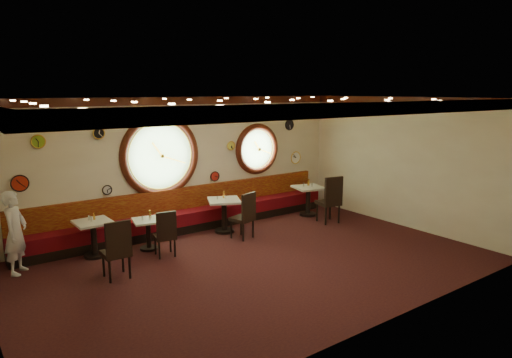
# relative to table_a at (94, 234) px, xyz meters

# --- Properties ---
(floor) EXTENTS (9.00, 6.00, 0.00)m
(floor) POSITION_rel_table_a_xyz_m (2.46, -2.22, -0.48)
(floor) COLOR black
(floor) RESTS_ON ground
(ceiling) EXTENTS (9.00, 6.00, 0.02)m
(ceiling) POSITION_rel_table_a_xyz_m (2.46, -2.22, 2.72)
(ceiling) COLOR #AF7B31
(ceiling) RESTS_ON wall_back
(wall_back) EXTENTS (9.00, 0.02, 3.20)m
(wall_back) POSITION_rel_table_a_xyz_m (2.46, 0.78, 1.12)
(wall_back) COLOR beige
(wall_back) RESTS_ON floor
(wall_front) EXTENTS (9.00, 0.02, 3.20)m
(wall_front) POSITION_rel_table_a_xyz_m (2.46, -5.22, 1.12)
(wall_front) COLOR beige
(wall_front) RESTS_ON floor
(wall_right) EXTENTS (0.02, 6.00, 3.20)m
(wall_right) POSITION_rel_table_a_xyz_m (6.96, -2.22, 1.12)
(wall_right) COLOR beige
(wall_right) RESTS_ON floor
(molding_back) EXTENTS (9.00, 0.10, 0.18)m
(molding_back) POSITION_rel_table_a_xyz_m (2.46, 0.73, 2.63)
(molding_back) COLOR #3A130A
(molding_back) RESTS_ON wall_back
(molding_front) EXTENTS (9.00, 0.10, 0.18)m
(molding_front) POSITION_rel_table_a_xyz_m (2.46, -5.17, 2.63)
(molding_front) COLOR #3A130A
(molding_front) RESTS_ON wall_back
(molding_right) EXTENTS (0.10, 6.00, 0.18)m
(molding_right) POSITION_rel_table_a_xyz_m (6.91, -2.22, 2.63)
(molding_right) COLOR #3A130A
(molding_right) RESTS_ON wall_back
(banquette_base) EXTENTS (8.00, 0.55, 0.20)m
(banquette_base) POSITION_rel_table_a_xyz_m (2.46, 0.50, -0.38)
(banquette_base) COLOR black
(banquette_base) RESTS_ON floor
(banquette_seat) EXTENTS (8.00, 0.55, 0.30)m
(banquette_seat) POSITION_rel_table_a_xyz_m (2.46, 0.50, -0.13)
(banquette_seat) COLOR #560710
(banquette_seat) RESTS_ON banquette_base
(banquette_back) EXTENTS (8.00, 0.10, 0.55)m
(banquette_back) POSITION_rel_table_a_xyz_m (2.46, 0.72, 0.27)
(banquette_back) COLOR #640807
(banquette_back) RESTS_ON wall_back
(porthole_left_glass) EXTENTS (1.66, 0.02, 1.66)m
(porthole_left_glass) POSITION_rel_table_a_xyz_m (1.86, 0.77, 1.37)
(porthole_left_glass) COLOR #7DAC67
(porthole_left_glass) RESTS_ON wall_back
(porthole_left_frame) EXTENTS (1.98, 0.18, 1.98)m
(porthole_left_frame) POSITION_rel_table_a_xyz_m (1.86, 0.76, 1.37)
(porthole_left_frame) COLOR #3A130A
(porthole_left_frame) RESTS_ON wall_back
(porthole_left_ring) EXTENTS (1.61, 0.03, 1.61)m
(porthole_left_ring) POSITION_rel_table_a_xyz_m (1.86, 0.73, 1.37)
(porthole_left_ring) COLOR gold
(porthole_left_ring) RESTS_ON wall_back
(porthole_right_glass) EXTENTS (1.10, 0.02, 1.10)m
(porthole_right_glass) POSITION_rel_table_a_xyz_m (4.66, 0.77, 1.32)
(porthole_right_glass) COLOR #7DAC67
(porthole_right_glass) RESTS_ON wall_back
(porthole_right_frame) EXTENTS (1.38, 0.18, 1.38)m
(porthole_right_frame) POSITION_rel_table_a_xyz_m (4.66, 0.76, 1.32)
(porthole_right_frame) COLOR #3A130A
(porthole_right_frame) RESTS_ON wall_back
(porthole_right_ring) EXTENTS (1.09, 0.03, 1.09)m
(porthole_right_ring) POSITION_rel_table_a_xyz_m (4.66, 0.73, 1.32)
(porthole_right_ring) COLOR gold
(porthole_right_ring) RESTS_ON wall_back
(wall_clock_0) EXTENTS (0.22, 0.03, 0.22)m
(wall_clock_0) POSITION_rel_table_a_xyz_m (3.81, 0.74, 1.47)
(wall_clock_0) COLOR #EDE64F
(wall_clock_0) RESTS_ON wall_back
(wall_clock_1) EXTENTS (0.28, 0.03, 0.28)m
(wall_clock_1) POSITION_rel_table_a_xyz_m (5.76, 0.74, 1.92)
(wall_clock_1) COLOR black
(wall_clock_1) RESTS_ON wall_back
(wall_clock_2) EXTENTS (0.20, 0.03, 0.20)m
(wall_clock_2) POSITION_rel_table_a_xyz_m (0.56, 0.74, 0.72)
(wall_clock_2) COLOR silver
(wall_clock_2) RESTS_ON wall_back
(wall_clock_3) EXTENTS (0.24, 0.03, 0.24)m
(wall_clock_3) POSITION_rel_table_a_xyz_m (0.46, 0.74, 1.97)
(wall_clock_3) COLOR black
(wall_clock_3) RESTS_ON wall_back
(wall_clock_4) EXTENTS (0.24, 0.03, 0.24)m
(wall_clock_4) POSITION_rel_table_a_xyz_m (3.31, 0.74, 0.72)
(wall_clock_4) COLOR red
(wall_clock_4) RESTS_ON wall_back
(wall_clock_5) EXTENTS (0.26, 0.03, 0.26)m
(wall_clock_5) POSITION_rel_table_a_xyz_m (-0.74, 0.74, 1.87)
(wall_clock_5) COLOR #7DAD22
(wall_clock_5) RESTS_ON wall_back
(wall_clock_6) EXTENTS (0.32, 0.03, 0.32)m
(wall_clock_6) POSITION_rel_table_a_xyz_m (-1.14, 0.74, 1.07)
(wall_clock_6) COLOR red
(wall_clock_6) RESTS_ON wall_back
(wall_clock_7) EXTENTS (0.34, 0.03, 0.34)m
(wall_clock_7) POSITION_rel_table_a_xyz_m (6.01, 0.74, 0.97)
(wall_clock_7) COLOR white
(wall_clock_7) RESTS_ON wall_back
(table_a) EXTENTS (0.70, 0.70, 0.76)m
(table_a) POSITION_rel_table_a_xyz_m (0.00, 0.00, 0.00)
(table_a) COLOR black
(table_a) RESTS_ON floor
(table_b) EXTENTS (0.71, 0.71, 0.66)m
(table_b) POSITION_rel_table_a_xyz_m (1.07, -0.24, -0.06)
(table_b) COLOR black
(table_b) RESTS_ON floor
(table_c) EXTENTS (0.97, 0.97, 0.81)m
(table_c) POSITION_rel_table_a_xyz_m (3.03, -0.14, 0.03)
(table_c) COLOR black
(table_c) RESTS_ON floor
(table_d) EXTENTS (0.88, 0.88, 0.80)m
(table_d) POSITION_rel_table_a_xyz_m (5.68, -0.20, 0.03)
(table_d) COLOR black
(table_d) RESTS_ON floor
(chair_a) EXTENTS (0.46, 0.46, 0.68)m
(chair_a) POSITION_rel_table_a_xyz_m (0.01, -1.40, 0.15)
(chair_a) COLOR black
(chair_a) RESTS_ON floor
(chair_b) EXTENTS (0.47, 0.47, 0.60)m
(chair_b) POSITION_rel_table_a_xyz_m (1.18, -0.87, 0.08)
(chair_b) COLOR black
(chair_b) RESTS_ON floor
(chair_c) EXTENTS (0.56, 0.56, 0.67)m
(chair_c) POSITION_rel_table_a_xyz_m (3.16, -0.85, 0.14)
(chair_c) COLOR black
(chair_c) RESTS_ON floor
(chair_d) EXTENTS (0.60, 0.60, 0.76)m
(chair_d) POSITION_rel_table_a_xyz_m (5.63, -1.10, 0.22)
(chair_d) COLOR black
(chair_d) RESTS_ON floor
(condiment_a_salt) EXTENTS (0.04, 0.04, 0.10)m
(condiment_a_salt) POSITION_rel_table_a_xyz_m (-0.04, 0.10, 0.33)
(condiment_a_salt) COLOR silver
(condiment_a_salt) RESTS_ON table_a
(condiment_b_salt) EXTENTS (0.03, 0.03, 0.10)m
(condiment_b_salt) POSITION_rel_table_a_xyz_m (0.96, -0.22, 0.24)
(condiment_b_salt) COLOR silver
(condiment_b_salt) RESTS_ON table_b
(condiment_c_salt) EXTENTS (0.03, 0.03, 0.09)m
(condiment_c_salt) POSITION_rel_table_a_xyz_m (2.91, -0.05, 0.37)
(condiment_c_salt) COLOR #B9B9BD
(condiment_c_salt) RESTS_ON table_c
(condiment_d_salt) EXTENTS (0.04, 0.04, 0.10)m
(condiment_d_salt) POSITION_rel_table_a_xyz_m (5.57, -0.13, 0.37)
(condiment_d_salt) COLOR silver
(condiment_d_salt) RESTS_ON table_d
(condiment_a_pepper) EXTENTS (0.04, 0.04, 0.11)m
(condiment_a_pepper) POSITION_rel_table_a_xyz_m (-0.03, -0.00, 0.33)
(condiment_a_pepper) COLOR silver
(condiment_a_pepper) RESTS_ON table_a
(condiment_b_pepper) EXTENTS (0.04, 0.04, 0.10)m
(condiment_b_pepper) POSITION_rel_table_a_xyz_m (1.09, -0.31, 0.24)
(condiment_b_pepper) COLOR silver
(condiment_b_pepper) RESTS_ON table_b
(condiment_c_pepper) EXTENTS (0.03, 0.03, 0.09)m
(condiment_c_pepper) POSITION_rel_table_a_xyz_m (3.07, -0.14, 0.37)
(condiment_c_pepper) COLOR silver
(condiment_c_pepper) RESTS_ON table_c
(condiment_d_pepper) EXTENTS (0.03, 0.03, 0.09)m
(condiment_d_pepper) POSITION_rel_table_a_xyz_m (5.76, -0.25, 0.37)
(condiment_d_pepper) COLOR silver
(condiment_d_pepper) RESTS_ON table_d
(condiment_a_bottle) EXTENTS (0.04, 0.04, 0.14)m
(condiment_a_bottle) POSITION_rel_table_a_xyz_m (0.06, 0.09, 0.35)
(condiment_a_bottle) COLOR gold
(condiment_a_bottle) RESTS_ON table_a
(condiment_b_bottle) EXTENTS (0.06, 0.06, 0.18)m
(condiment_b_bottle) POSITION_rel_table_a_xyz_m (1.15, -0.18, 0.28)
(condiment_b_bottle) COLOR #C7852F
(condiment_b_bottle) RESTS_ON table_b
(condiment_c_bottle) EXTENTS (0.06, 0.06, 0.18)m
(condiment_c_bottle) POSITION_rel_table_a_xyz_m (3.10, -0.02, 0.42)
(condiment_c_bottle) COLOR #CA812F
(condiment_c_bottle) RESTS_ON table_c
(condiment_d_bottle) EXTENTS (0.06, 0.06, 0.18)m
(condiment_d_bottle) POSITION_rel_table_a_xyz_m (5.78, -0.09, 0.41)
(condiment_d_bottle) COLOR gold
(condiment_d_bottle) RESTS_ON table_d
(waiter) EXTENTS (0.62, 0.68, 1.57)m
(waiter) POSITION_rel_table_a_xyz_m (-1.40, -0.02, 0.31)
(waiter) COLOR white
(waiter) RESTS_ON floor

